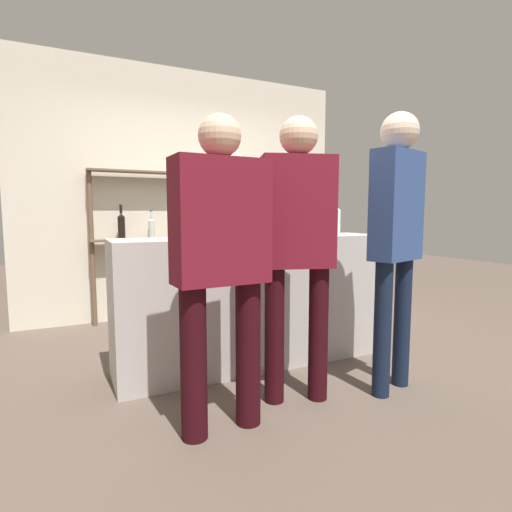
{
  "coord_description": "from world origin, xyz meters",
  "views": [
    {
      "loc": [
        -1.32,
        -2.77,
        1.18
      ],
      "look_at": [
        0.0,
        0.0,
        0.85
      ],
      "focal_mm": 28.0,
      "sensor_mm": 36.0,
      "label": 1
    }
  ],
  "objects_px": {
    "counter_bottle_2": "(197,219)",
    "wine_glass": "(232,222)",
    "server_behind_counter": "(234,228)",
    "counter_bottle_0": "(317,219)",
    "customer_center": "(298,237)",
    "counter_bottle_3": "(300,218)",
    "counter_bottle_1": "(336,219)",
    "customer_left": "(221,253)",
    "customer_right": "(396,226)"
  },
  "relations": [
    {
      "from": "wine_glass",
      "to": "customer_left",
      "type": "xyz_separation_m",
      "value": [
        -0.46,
        -0.97,
        -0.14
      ]
    },
    {
      "from": "counter_bottle_2",
      "to": "wine_glass",
      "type": "distance_m",
      "value": 0.38
    },
    {
      "from": "customer_right",
      "to": "server_behind_counter",
      "type": "bearing_deg",
      "value": 0.34
    },
    {
      "from": "customer_center",
      "to": "wine_glass",
      "type": "bearing_deg",
      "value": 23.95
    },
    {
      "from": "counter_bottle_1",
      "to": "server_behind_counter",
      "type": "distance_m",
      "value": 0.96
    },
    {
      "from": "counter_bottle_0",
      "to": "wine_glass",
      "type": "height_order",
      "value": "counter_bottle_0"
    },
    {
      "from": "counter_bottle_2",
      "to": "customer_right",
      "type": "distance_m",
      "value": 1.35
    },
    {
      "from": "wine_glass",
      "to": "counter_bottle_2",
      "type": "bearing_deg",
      "value": -153.21
    },
    {
      "from": "customer_right",
      "to": "customer_left",
      "type": "relative_size",
      "value": 1.08
    },
    {
      "from": "server_behind_counter",
      "to": "customer_left",
      "type": "relative_size",
      "value": 1.04
    },
    {
      "from": "server_behind_counter",
      "to": "counter_bottle_0",
      "type": "bearing_deg",
      "value": 41.71
    },
    {
      "from": "server_behind_counter",
      "to": "customer_left",
      "type": "xyz_separation_m",
      "value": [
        -0.72,
        -1.57,
        -0.07
      ]
    },
    {
      "from": "counter_bottle_1",
      "to": "counter_bottle_2",
      "type": "relative_size",
      "value": 0.96
    },
    {
      "from": "counter_bottle_2",
      "to": "server_behind_counter",
      "type": "height_order",
      "value": "server_behind_counter"
    },
    {
      "from": "counter_bottle_3",
      "to": "customer_center",
      "type": "height_order",
      "value": "customer_center"
    },
    {
      "from": "counter_bottle_1",
      "to": "customer_center",
      "type": "distance_m",
      "value": 1.21
    },
    {
      "from": "counter_bottle_0",
      "to": "customer_center",
      "type": "distance_m",
      "value": 0.77
    },
    {
      "from": "counter_bottle_0",
      "to": "counter_bottle_3",
      "type": "relative_size",
      "value": 1.0
    },
    {
      "from": "server_behind_counter",
      "to": "counter_bottle_3",
      "type": "bearing_deg",
      "value": 31.37
    },
    {
      "from": "counter_bottle_1",
      "to": "customer_right",
      "type": "bearing_deg",
      "value": -104.06
    },
    {
      "from": "counter_bottle_3",
      "to": "customer_center",
      "type": "distance_m",
      "value": 0.66
    },
    {
      "from": "counter_bottle_2",
      "to": "customer_center",
      "type": "distance_m",
      "value": 0.8
    },
    {
      "from": "counter_bottle_2",
      "to": "wine_glass",
      "type": "xyz_separation_m",
      "value": [
        0.34,
        0.17,
        -0.02
      ]
    },
    {
      "from": "counter_bottle_1",
      "to": "server_behind_counter",
      "type": "height_order",
      "value": "server_behind_counter"
    },
    {
      "from": "customer_left",
      "to": "customer_center",
      "type": "height_order",
      "value": "customer_center"
    },
    {
      "from": "counter_bottle_1",
      "to": "customer_center",
      "type": "relative_size",
      "value": 0.2
    },
    {
      "from": "wine_glass",
      "to": "customer_center",
      "type": "bearing_deg",
      "value": -83.92
    },
    {
      "from": "wine_glass",
      "to": "customer_left",
      "type": "height_order",
      "value": "customer_left"
    },
    {
      "from": "server_behind_counter",
      "to": "customer_center",
      "type": "distance_m",
      "value": 1.44
    },
    {
      "from": "counter_bottle_3",
      "to": "customer_right",
      "type": "height_order",
      "value": "customer_right"
    },
    {
      "from": "counter_bottle_0",
      "to": "counter_bottle_2",
      "type": "bearing_deg",
      "value": 173.59
    },
    {
      "from": "counter_bottle_1",
      "to": "counter_bottle_3",
      "type": "xyz_separation_m",
      "value": [
        -0.53,
        -0.27,
        0.01
      ]
    },
    {
      "from": "customer_left",
      "to": "counter_bottle_2",
      "type": "bearing_deg",
      "value": -11.92
    },
    {
      "from": "counter_bottle_1",
      "to": "counter_bottle_2",
      "type": "distance_m",
      "value": 1.32
    },
    {
      "from": "counter_bottle_1",
      "to": "customer_left",
      "type": "relative_size",
      "value": 0.2
    },
    {
      "from": "counter_bottle_0",
      "to": "customer_center",
      "type": "bearing_deg",
      "value": -133.03
    },
    {
      "from": "counter_bottle_2",
      "to": "wine_glass",
      "type": "bearing_deg",
      "value": 26.79
    },
    {
      "from": "counter_bottle_2",
      "to": "customer_center",
      "type": "height_order",
      "value": "customer_center"
    },
    {
      "from": "counter_bottle_2",
      "to": "wine_glass",
      "type": "height_order",
      "value": "counter_bottle_2"
    },
    {
      "from": "counter_bottle_3",
      "to": "counter_bottle_1",
      "type": "bearing_deg",
      "value": 26.45
    },
    {
      "from": "counter_bottle_0",
      "to": "server_behind_counter",
      "type": "relative_size",
      "value": 0.2
    },
    {
      "from": "counter_bottle_0",
      "to": "customer_center",
      "type": "relative_size",
      "value": 0.2
    },
    {
      "from": "counter_bottle_3",
      "to": "customer_right",
      "type": "distance_m",
      "value": 0.75
    },
    {
      "from": "customer_right",
      "to": "counter_bottle_2",
      "type": "bearing_deg",
      "value": 36.13
    },
    {
      "from": "counter_bottle_1",
      "to": "customer_right",
      "type": "height_order",
      "value": "customer_right"
    },
    {
      "from": "counter_bottle_1",
      "to": "customer_left",
      "type": "xyz_separation_m",
      "value": [
        -1.44,
        -0.95,
        -0.16
      ]
    },
    {
      "from": "customer_right",
      "to": "customer_left",
      "type": "distance_m",
      "value": 1.2
    },
    {
      "from": "counter_bottle_3",
      "to": "server_behind_counter",
      "type": "relative_size",
      "value": 0.21
    },
    {
      "from": "wine_glass",
      "to": "server_behind_counter",
      "type": "height_order",
      "value": "server_behind_counter"
    },
    {
      "from": "counter_bottle_0",
      "to": "customer_left",
      "type": "bearing_deg",
      "value": -146.94
    }
  ]
}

